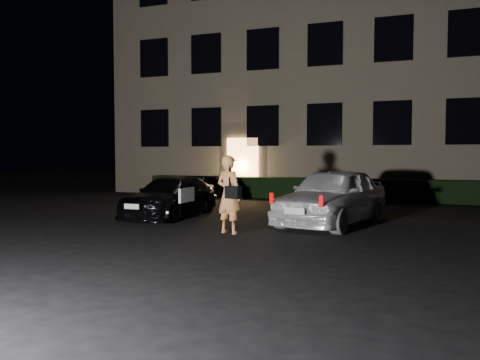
% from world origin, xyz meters
% --- Properties ---
extents(ground, '(80.00, 80.00, 0.00)m').
position_xyz_m(ground, '(0.00, 0.00, 0.00)').
color(ground, black).
rests_on(ground, ground).
extents(building, '(20.00, 8.11, 12.00)m').
position_xyz_m(building, '(-0.00, 14.99, 6.00)').
color(building, '#706350').
rests_on(building, ground).
extents(hedge, '(15.00, 0.70, 0.85)m').
position_xyz_m(hedge, '(0.00, 10.50, 0.42)').
color(hedge, black).
rests_on(hedge, ground).
extents(sedan, '(1.68, 3.99, 1.13)m').
position_xyz_m(sedan, '(-3.16, 3.83, 0.57)').
color(sedan, black).
rests_on(sedan, ground).
extents(hatch, '(2.70, 4.54, 1.45)m').
position_xyz_m(hatch, '(1.44, 3.83, 0.72)').
color(hatch, silver).
rests_on(hatch, ground).
extents(man, '(0.74, 0.61, 1.75)m').
position_xyz_m(man, '(-0.54, 1.66, 0.88)').
color(man, '#F19555').
rests_on(man, ground).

